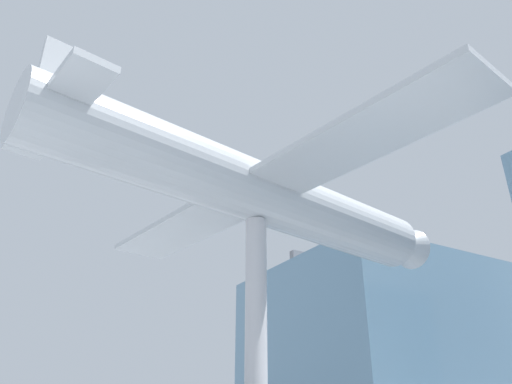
# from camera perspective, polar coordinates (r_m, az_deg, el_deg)

# --- Properties ---
(glass_pavilion_left) EXTENTS (11.46, 12.25, 10.51)m
(glass_pavilion_left) POSITION_cam_1_polar(r_m,az_deg,el_deg) (29.36, 14.36, -18.67)
(glass_pavilion_left) COLOR #60849E
(glass_pavilion_left) RESTS_ON ground_plane
(support_pylon_central) EXTENTS (0.61, 0.61, 7.39)m
(support_pylon_central) POSITION_cam_1_polar(r_m,az_deg,el_deg) (13.83, 0.00, -17.59)
(support_pylon_central) COLOR #B7B7BC
(support_pylon_central) RESTS_ON ground_plane
(suspended_airplane) EXTENTS (15.05, 15.58, 3.06)m
(suspended_airplane) POSITION_cam_1_polar(r_m,az_deg,el_deg) (15.36, 0.79, -0.26)
(suspended_airplane) COLOR #B2B7BC
(suspended_airplane) RESTS_ON support_pylon_central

